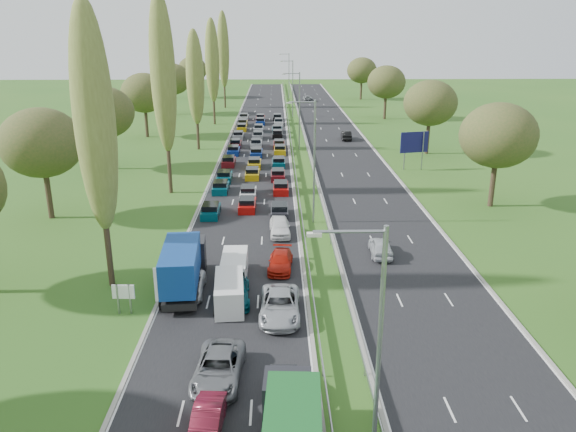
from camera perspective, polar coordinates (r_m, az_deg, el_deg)
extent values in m
plane|color=#29581B|center=(91.40, 1.09, 6.97)|extent=(260.00, 260.00, 0.00)
cube|color=black|center=(93.83, -3.13, 7.25)|extent=(10.50, 215.00, 0.04)
cube|color=black|center=(94.35, 5.16, 7.26)|extent=(10.50, 215.00, 0.04)
cube|color=gray|center=(93.70, 0.32, 7.60)|extent=(0.06, 215.00, 0.32)
cube|color=gray|center=(93.79, 1.74, 7.60)|extent=(0.06, 215.00, 0.32)
cylinder|color=gray|center=(21.64, 9.07, -16.13)|extent=(0.18, 0.18, 12.00)
cylinder|color=gray|center=(54.01, 2.69, 5.39)|extent=(0.18, 0.18, 12.00)
cylinder|color=gray|center=(88.41, 1.17, 10.52)|extent=(0.18, 0.18, 12.00)
cylinder|color=gray|center=(123.15, 0.48, 12.77)|extent=(0.18, 0.18, 12.00)
cylinder|color=gray|center=(158.00, 0.10, 14.03)|extent=(0.18, 0.18, 12.00)
cylinder|color=#2D2116|center=(42.98, -17.86, -2.33)|extent=(0.44, 0.44, 7.20)
ellipsoid|color=olive|center=(40.84, -19.08, 9.30)|extent=(2.80, 2.80, 16.00)
cylinder|color=#2D2116|center=(66.23, -12.01, 5.64)|extent=(0.44, 0.44, 7.92)
ellipsoid|color=olive|center=(64.84, -12.59, 14.00)|extent=(2.80, 2.80, 17.60)
cylinder|color=#2D2116|center=(90.59, -9.16, 8.72)|extent=(0.44, 0.44, 6.48)
ellipsoid|color=olive|center=(89.63, -9.42, 13.72)|extent=(2.80, 2.80, 14.40)
cylinder|color=#2D2116|center=(115.09, -7.52, 11.02)|extent=(0.44, 0.44, 7.20)
ellipsoid|color=olive|center=(114.31, -7.71, 15.39)|extent=(2.80, 2.80, 16.00)
cylinder|color=#2D2116|center=(139.77, -6.45, 12.50)|extent=(0.44, 0.44, 7.92)
ellipsoid|color=olive|center=(139.12, -6.60, 16.47)|extent=(2.80, 2.80, 17.60)
cylinder|color=#2D2116|center=(61.16, -23.14, 1.99)|extent=(0.56, 0.56, 4.84)
ellipsoid|color=#38471E|center=(60.01, -23.77, 6.83)|extent=(8.00, 8.00, 6.80)
cylinder|color=#2D2116|center=(80.44, -17.82, 6.26)|extent=(0.56, 0.56, 4.84)
ellipsoid|color=#38471E|center=(79.57, -18.19, 9.98)|extent=(8.00, 8.00, 6.80)
cylinder|color=#2D2116|center=(103.29, -14.18, 9.12)|extent=(0.56, 0.56, 4.84)
ellipsoid|color=#38471E|center=(102.62, -14.41, 12.03)|extent=(8.00, 8.00, 6.80)
cylinder|color=#2D2116|center=(130.48, -11.53, 11.15)|extent=(0.56, 0.56, 4.84)
ellipsoid|color=#38471E|center=(129.95, -11.68, 13.46)|extent=(8.00, 8.00, 6.80)
cylinder|color=#2D2116|center=(161.89, -9.57, 12.62)|extent=(0.56, 0.56, 4.84)
ellipsoid|color=#38471E|center=(161.46, -9.68, 14.48)|extent=(8.00, 8.00, 6.80)
cylinder|color=#2D2116|center=(63.95, 20.06, 3.04)|extent=(0.56, 0.56, 4.84)
ellipsoid|color=#38471E|center=(62.86, 20.59, 7.68)|extent=(8.00, 8.00, 6.80)
cylinder|color=#2D2116|center=(89.02, 13.99, 7.71)|extent=(0.56, 0.56, 4.84)
ellipsoid|color=#38471E|center=(88.23, 14.26, 11.07)|extent=(8.00, 8.00, 6.80)
cylinder|color=#2D2116|center=(122.73, 9.83, 10.81)|extent=(0.56, 0.56, 4.84)
ellipsoid|color=#38471E|center=(122.17, 9.96, 13.26)|extent=(8.00, 8.00, 6.80)
cylinder|color=#2D2116|center=(157.01, 7.43, 12.54)|extent=(0.56, 0.56, 4.84)
ellipsoid|color=#38471E|center=(156.57, 7.51, 14.46)|extent=(8.00, 8.00, 6.80)
cube|color=#053F4C|center=(57.88, -7.84, 0.41)|extent=(1.75, 4.00, 0.80)
cube|color=#053F4C|center=(66.41, -6.84, 2.81)|extent=(1.75, 4.00, 0.80)
cube|color=#053F4C|center=(71.19, -6.46, 3.89)|extent=(1.75, 4.00, 0.80)
cube|color=#590F14|center=(79.48, -6.04, 5.44)|extent=(1.75, 4.00, 0.80)
cube|color=navy|center=(86.68, -5.54, 6.55)|extent=(1.75, 4.00, 0.80)
cube|color=#590F14|center=(91.98, -5.34, 7.25)|extent=(1.75, 4.00, 0.80)
cube|color=slate|center=(99.09, -5.04, 8.06)|extent=(1.75, 4.00, 0.80)
cube|color=#BF990C|center=(107.20, -4.70, 8.86)|extent=(1.75, 4.00, 0.80)
cube|color=#BF990C|center=(112.61, -4.62, 9.33)|extent=(1.75, 4.00, 0.80)
cube|color=#B2B7BC|center=(120.48, -4.48, 9.93)|extent=(1.75, 4.00, 0.80)
cube|color=#A50C0A|center=(59.47, -4.15, 1.03)|extent=(1.75, 4.00, 0.80)
cube|color=silver|center=(63.86, -4.06, 2.27)|extent=(1.75, 4.00, 0.80)
cube|color=#BF990C|center=(72.40, -3.64, 4.22)|extent=(1.75, 4.00, 0.80)
cube|color=#BF990C|center=(77.96, -3.42, 5.26)|extent=(1.75, 4.00, 0.80)
cube|color=navy|center=(84.80, -3.22, 6.34)|extent=(1.75, 4.00, 0.80)
cube|color=#B2B7BC|center=(91.86, -3.25, 7.28)|extent=(1.75, 4.00, 0.80)
cube|color=slate|center=(98.90, -3.08, 8.09)|extent=(1.75, 4.00, 0.80)
cube|color=#B2B7BC|center=(106.10, -3.00, 8.80)|extent=(1.75, 4.00, 0.80)
cube|color=navy|center=(114.17, -2.82, 9.49)|extent=(1.75, 4.00, 0.80)
cube|color=#A50C0A|center=(119.19, -2.82, 9.87)|extent=(1.75, 4.00, 0.80)
cube|color=black|center=(57.31, -0.88, 0.41)|extent=(1.75, 4.00, 0.80)
cube|color=#A50C0A|center=(65.70, -0.74, 2.78)|extent=(1.75, 4.00, 0.80)
cube|color=#590F14|center=(71.57, -1.03, 4.09)|extent=(1.75, 4.00, 0.80)
cube|color=#053F4C|center=(78.39, -0.95, 5.36)|extent=(1.75, 4.00, 0.80)
cube|color=#BF990C|center=(86.74, -0.84, 6.64)|extent=(1.75, 4.00, 0.80)
cube|color=#A50C0A|center=(90.93, -0.92, 7.19)|extent=(1.75, 4.00, 0.80)
cube|color=black|center=(100.15, -1.08, 8.24)|extent=(1.75, 4.00, 0.80)
cube|color=#053F4C|center=(104.96, -1.11, 8.72)|extent=(1.75, 4.00, 0.80)
cube|color=silver|center=(113.45, -0.95, 9.45)|extent=(1.75, 4.00, 0.80)
cube|color=black|center=(119.63, -1.09, 9.92)|extent=(1.75, 4.00, 0.80)
imported|color=silver|center=(41.24, -10.11, -6.97)|extent=(2.37, 4.90, 1.34)
imported|color=maroon|center=(28.40, -8.22, -19.89)|extent=(1.61, 4.01, 1.30)
imported|color=slate|center=(31.65, -7.09, -15.10)|extent=(2.82, 5.60, 1.52)
imported|color=#05434E|center=(39.97, -5.43, -7.49)|extent=(2.41, 5.25, 1.49)
imported|color=black|center=(29.83, -0.59, -17.45)|extent=(1.64, 4.24, 1.38)
imported|color=#9EA1A7|center=(37.63, -0.84, -9.06)|extent=(2.75, 5.76, 1.59)
imported|color=#A9160A|center=(44.68, -0.77, -4.63)|extent=(2.20, 4.64, 1.31)
imported|color=white|center=(52.06, -0.85, -1.07)|extent=(2.03, 4.66, 1.57)
imported|color=#AEB3B8|center=(48.02, 9.40, -3.09)|extent=(1.97, 4.45, 1.49)
imported|color=black|center=(98.35, 5.93, 8.16)|extent=(1.78, 4.66, 1.52)
imported|color=slate|center=(152.36, 2.00, 11.87)|extent=(2.46, 5.26, 1.46)
cube|color=black|center=(42.05, -10.48, -6.43)|extent=(2.32, 8.69, 0.50)
cube|color=navy|center=(40.39, -10.86, -4.83)|extent=(2.41, 6.57, 2.47)
cube|color=silver|center=(37.47, -11.64, -6.79)|extent=(2.36, 0.06, 2.37)
cube|color=black|center=(44.69, -9.91, -3.68)|extent=(2.36, 2.12, 2.20)
cylinder|color=black|center=(44.96, -9.86, -4.98)|extent=(2.03, 1.00, 1.00)
cylinder|color=black|center=(39.35, -11.17, -8.62)|extent=(2.03, 1.00, 1.00)
cube|color=black|center=(28.00, -0.05, -17.98)|extent=(2.25, 2.03, 2.20)
cylinder|color=black|center=(28.49, -0.04, -19.90)|extent=(1.94, 1.00, 1.00)
cube|color=silver|center=(39.08, -5.98, -7.71)|extent=(1.93, 4.81, 1.93)
cube|color=black|center=(41.03, -5.75, -6.53)|extent=(1.88, 0.77, 1.54)
cylinder|color=black|center=(40.83, -6.94, -7.61)|extent=(0.24, 0.65, 0.65)
cylinder|color=black|center=(37.96, -4.88, -9.66)|extent=(0.24, 0.65, 0.65)
cube|color=silver|center=(42.88, -5.47, -5.27)|extent=(1.87, 4.68, 1.87)
cube|color=black|center=(44.81, -5.28, -4.32)|extent=(1.83, 0.75, 1.50)
cylinder|color=black|center=(44.58, -6.33, -5.28)|extent=(0.23, 0.64, 0.64)
cylinder|color=black|center=(41.75, -4.49, -6.93)|extent=(0.23, 0.64, 0.64)
cylinder|color=gray|center=(39.56, -16.89, -8.09)|extent=(0.16, 0.16, 2.10)
cylinder|color=gray|center=(39.35, -15.76, -8.13)|extent=(0.16, 0.16, 2.10)
cube|color=white|center=(39.22, -16.40, -7.39)|extent=(1.50, 0.17, 1.00)
cylinder|color=gray|center=(77.61, 11.79, 6.48)|extent=(0.16, 0.16, 5.20)
cylinder|color=gray|center=(78.18, 13.51, 6.44)|extent=(0.16, 0.16, 5.20)
cube|color=#141250|center=(77.65, 12.72, 7.32)|extent=(3.92, 1.00, 2.80)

